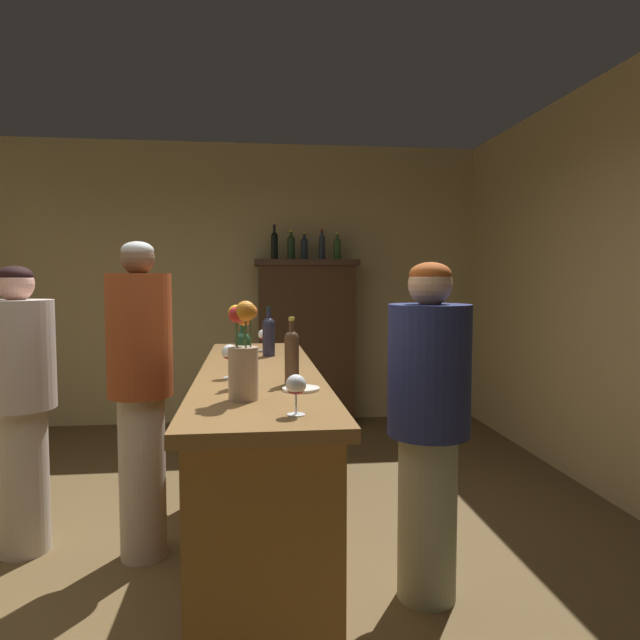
{
  "coord_description": "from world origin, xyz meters",
  "views": [
    {
      "loc": [
        0.29,
        -2.7,
        1.5
      ],
      "look_at": [
        0.67,
        0.45,
        1.28
      ],
      "focal_mm": 32.44,
      "sensor_mm": 36.0,
      "label": 1
    }
  ],
  "objects_px": {
    "wine_bottle_merlot": "(243,356)",
    "wine_bottle_rose": "(269,335)",
    "wine_glass_front": "(296,387)",
    "wine_glass_mid": "(229,354)",
    "flower_arrangement": "(243,354)",
    "display_bottle_midleft": "(291,246)",
    "patron_near_entrance": "(19,398)",
    "display_cabinet": "(306,339)",
    "display_bottle_center": "(304,247)",
    "patron_in_navy": "(140,386)",
    "wine_glass_rear": "(264,336)",
    "bar_counter": "(260,467)",
    "display_bottle_left": "(274,244)",
    "cheese_plate": "(301,389)",
    "display_bottle_midright": "(322,246)",
    "bartender": "(428,418)",
    "wine_bottle_pinot": "(292,354)",
    "display_bottle_right": "(337,248)"
  },
  "relations": [
    {
      "from": "bar_counter",
      "to": "display_bottle_center",
      "type": "relative_size",
      "value": 8.77
    },
    {
      "from": "wine_bottle_merlot",
      "to": "wine_bottle_rose",
      "type": "bearing_deg",
      "value": 81.75
    },
    {
      "from": "wine_bottle_pinot",
      "to": "display_bottle_right",
      "type": "relative_size",
      "value": 1.08
    },
    {
      "from": "display_bottle_center",
      "to": "wine_glass_rear",
      "type": "bearing_deg",
      "value": -102.36
    },
    {
      "from": "bar_counter",
      "to": "flower_arrangement",
      "type": "bearing_deg",
      "value": -95.33
    },
    {
      "from": "wine_bottle_pinot",
      "to": "display_bottle_left",
      "type": "height_order",
      "value": "display_bottle_left"
    },
    {
      "from": "wine_bottle_pinot",
      "to": "bartender",
      "type": "height_order",
      "value": "bartender"
    },
    {
      "from": "wine_glass_mid",
      "to": "patron_near_entrance",
      "type": "xyz_separation_m",
      "value": [
        -1.15,
        0.54,
        -0.3
      ]
    },
    {
      "from": "patron_in_navy",
      "to": "patron_near_entrance",
      "type": "xyz_separation_m",
      "value": [
        -0.67,
        0.14,
        -0.08
      ]
    },
    {
      "from": "display_bottle_center",
      "to": "wine_bottle_pinot",
      "type": "bearing_deg",
      "value": -96.27
    },
    {
      "from": "wine_bottle_rose",
      "to": "display_bottle_midleft",
      "type": "distance_m",
      "value": 2.5
    },
    {
      "from": "cheese_plate",
      "to": "display_cabinet",
      "type": "bearing_deg",
      "value": 84.13
    },
    {
      "from": "bar_counter",
      "to": "display_bottle_left",
      "type": "bearing_deg",
      "value": 86.0
    },
    {
      "from": "display_cabinet",
      "to": "patron_in_navy",
      "type": "relative_size",
      "value": 1.0
    },
    {
      "from": "wine_glass_mid",
      "to": "wine_glass_rear",
      "type": "relative_size",
      "value": 1.13
    },
    {
      "from": "wine_bottle_rose",
      "to": "wine_bottle_pinot",
      "type": "height_order",
      "value": "same"
    },
    {
      "from": "cheese_plate",
      "to": "display_bottle_midleft",
      "type": "distance_m",
      "value": 3.59
    },
    {
      "from": "flower_arrangement",
      "to": "display_bottle_midleft",
      "type": "distance_m",
      "value": 3.74
    },
    {
      "from": "display_cabinet",
      "to": "cheese_plate",
      "type": "bearing_deg",
      "value": -95.87
    },
    {
      "from": "wine_bottle_merlot",
      "to": "wine_glass_mid",
      "type": "bearing_deg",
      "value": 106.36
    },
    {
      "from": "wine_bottle_rose",
      "to": "patron_near_entrance",
      "type": "height_order",
      "value": "patron_near_entrance"
    },
    {
      "from": "display_bottle_left",
      "to": "wine_glass_rear",
      "type": "bearing_deg",
      "value": -94.33
    },
    {
      "from": "wine_glass_mid",
      "to": "display_bottle_midright",
      "type": "bearing_deg",
      "value": 75.26
    },
    {
      "from": "wine_bottle_rose",
      "to": "patron_in_navy",
      "type": "distance_m",
      "value": 0.82
    },
    {
      "from": "wine_glass_mid",
      "to": "display_bottle_center",
      "type": "xyz_separation_m",
      "value": [
        0.65,
        3.15,
        0.67
      ]
    },
    {
      "from": "bar_counter",
      "to": "display_bottle_midright",
      "type": "distance_m",
      "value": 3.27
    },
    {
      "from": "display_bottle_right",
      "to": "bartender",
      "type": "xyz_separation_m",
      "value": [
        -0.07,
        -3.33,
        -0.96
      ]
    },
    {
      "from": "wine_bottle_rose",
      "to": "display_bottle_midleft",
      "type": "relative_size",
      "value": 1.02
    },
    {
      "from": "display_cabinet",
      "to": "display_bottle_midleft",
      "type": "relative_size",
      "value": 5.76
    },
    {
      "from": "wine_bottle_rose",
      "to": "flower_arrangement",
      "type": "height_order",
      "value": "flower_arrangement"
    },
    {
      "from": "wine_glass_front",
      "to": "patron_near_entrance",
      "type": "bearing_deg",
      "value": 136.72
    },
    {
      "from": "display_cabinet",
      "to": "cheese_plate",
      "type": "xyz_separation_m",
      "value": [
        -0.36,
        -3.5,
        0.16
      ]
    },
    {
      "from": "wine_bottle_rose",
      "to": "flower_arrangement",
      "type": "distance_m",
      "value": 1.28
    },
    {
      "from": "cheese_plate",
      "to": "wine_bottle_pinot",
      "type": "bearing_deg",
      "value": 100.56
    },
    {
      "from": "display_bottle_midleft",
      "to": "display_bottle_center",
      "type": "xyz_separation_m",
      "value": [
        0.14,
        0.0,
        -0.01
      ]
    },
    {
      "from": "display_bottle_midright",
      "to": "wine_bottle_merlot",
      "type": "bearing_deg",
      "value": -102.74
    },
    {
      "from": "wine_glass_front",
      "to": "display_bottle_left",
      "type": "bearing_deg",
      "value": 88.68
    },
    {
      "from": "display_cabinet",
      "to": "display_bottle_midright",
      "type": "xyz_separation_m",
      "value": [
        0.16,
        0.0,
        0.96
      ]
    },
    {
      "from": "wine_glass_rear",
      "to": "display_bottle_right",
      "type": "height_order",
      "value": "display_bottle_right"
    },
    {
      "from": "bar_counter",
      "to": "patron_in_navy",
      "type": "bearing_deg",
      "value": 165.87
    },
    {
      "from": "display_bottle_center",
      "to": "patron_in_navy",
      "type": "relative_size",
      "value": 0.16
    },
    {
      "from": "wine_bottle_pinot",
      "to": "wine_glass_mid",
      "type": "distance_m",
      "value": 0.34
    },
    {
      "from": "wine_bottle_merlot",
      "to": "flower_arrangement",
      "type": "relative_size",
      "value": 0.78
    },
    {
      "from": "display_cabinet",
      "to": "wine_glass_rear",
      "type": "xyz_separation_m",
      "value": [
        -0.48,
        -2.12,
        0.25
      ]
    },
    {
      "from": "display_bottle_center",
      "to": "display_bottle_right",
      "type": "xyz_separation_m",
      "value": [
        0.34,
        0.0,
        -0.0
      ]
    },
    {
      "from": "bar_counter",
      "to": "bartender",
      "type": "distance_m",
      "value": 0.94
    },
    {
      "from": "wine_bottle_merlot",
      "to": "cheese_plate",
      "type": "xyz_separation_m",
      "value": [
        0.24,
        -0.12,
        -0.13
      ]
    },
    {
      "from": "cheese_plate",
      "to": "bartender",
      "type": "distance_m",
      "value": 0.66
    },
    {
      "from": "display_cabinet",
      "to": "display_bottle_midleft",
      "type": "height_order",
      "value": "display_bottle_midleft"
    },
    {
      "from": "wine_glass_front",
      "to": "wine_glass_mid",
      "type": "bearing_deg",
      "value": 107.81
    }
  ]
}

